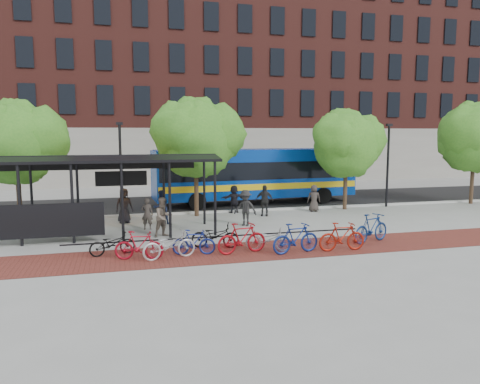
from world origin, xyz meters
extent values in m
plane|color=#9E9E99|center=(0.00, 0.00, 0.00)|extent=(160.00, 160.00, 0.00)
cube|color=black|center=(0.00, 8.00, 0.01)|extent=(160.00, 8.00, 0.01)
cube|color=#B7B7B2|center=(0.00, 4.00, 0.06)|extent=(160.00, 0.25, 0.12)
cube|color=maroon|center=(-2.00, -5.00, 0.00)|extent=(24.00, 3.00, 0.01)
cube|color=black|center=(-3.30, -4.10, 0.00)|extent=(12.00, 0.05, 0.95)
cube|color=#5D2620|center=(10.00, 26.00, 10.00)|extent=(55.00, 14.00, 20.00)
cube|color=#7A664C|center=(-16.00, 40.00, 15.00)|extent=(22.00, 22.00, 30.00)
cylinder|color=black|center=(-11.00, -1.85, 1.65)|extent=(0.12, 0.12, 3.30)
cylinder|color=black|center=(-11.00, 0.85, 1.65)|extent=(0.12, 0.12, 3.30)
cylinder|color=black|center=(-9.00, -1.85, 1.65)|extent=(0.12, 0.12, 3.30)
cylinder|color=black|center=(-9.00, 0.85, 1.65)|extent=(0.12, 0.12, 3.30)
cylinder|color=black|center=(-7.00, -1.85, 1.65)|extent=(0.12, 0.12, 3.30)
cylinder|color=black|center=(-7.00, 0.85, 1.65)|extent=(0.12, 0.12, 3.30)
cylinder|color=black|center=(-5.00, -1.85, 1.65)|extent=(0.12, 0.12, 3.30)
cylinder|color=black|center=(-5.00, 0.85, 1.65)|extent=(0.12, 0.12, 3.30)
cylinder|color=black|center=(-3.00, -1.85, 1.65)|extent=(0.12, 0.12, 3.30)
cylinder|color=black|center=(-3.00, 0.85, 1.65)|extent=(0.12, 0.12, 3.30)
cube|color=black|center=(-10.00, -1.90, 1.00)|extent=(4.50, 0.08, 1.40)
cube|color=black|center=(-8.00, -1.20, 3.45)|extent=(10.60, 1.65, 0.29)
cube|color=black|center=(-8.00, 0.20, 3.45)|extent=(10.60, 1.65, 0.29)
cube|color=black|center=(-8.00, 0.90, 3.05)|extent=(9.00, 0.10, 0.40)
cube|color=black|center=(-7.00, 0.95, 2.40)|extent=(2.40, 0.12, 0.70)
cube|color=#FF7200|center=(-7.00, 1.03, 2.40)|extent=(2.20, 0.02, 0.55)
cylinder|color=#382619|center=(-12.00, 3.30, 1.19)|extent=(0.24, 0.24, 2.38)
sphere|color=#377E21|center=(-12.00, 3.30, 3.98)|extent=(4.00, 4.00, 4.00)
sphere|color=#377E21|center=(-11.00, 3.50, 4.28)|extent=(3.20, 3.20, 3.20)
sphere|color=#377E21|center=(-11.90, 3.70, 4.78)|extent=(2.80, 2.80, 2.80)
cylinder|color=#382619|center=(-3.00, 3.30, 1.26)|extent=(0.24, 0.24, 2.52)
sphere|color=#377E21|center=(-3.00, 3.30, 4.20)|extent=(4.20, 4.20, 4.20)
sphere|color=#377E21|center=(-1.95, 3.50, 4.50)|extent=(3.36, 3.36, 3.36)
sphere|color=#377E21|center=(-3.84, 3.00, 4.60)|extent=(3.15, 3.15, 3.15)
sphere|color=#377E21|center=(-2.90, 3.70, 5.00)|extent=(2.94, 2.94, 2.94)
cylinder|color=#382619|center=(6.00, 3.30, 1.14)|extent=(0.24, 0.24, 2.27)
sphere|color=#377E21|center=(6.00, 3.30, 3.79)|extent=(3.80, 3.80, 3.80)
sphere|color=#377E21|center=(6.95, 3.50, 4.09)|extent=(3.04, 3.04, 3.04)
sphere|color=#377E21|center=(5.24, 3.00, 4.20)|extent=(2.85, 2.85, 2.85)
sphere|color=#377E21|center=(6.10, 3.70, 4.59)|extent=(2.66, 2.66, 2.66)
cylinder|color=#382619|center=(15.00, 3.30, 1.22)|extent=(0.24, 0.24, 2.45)
sphere|color=#377E21|center=(15.00, 3.30, 4.21)|extent=(4.40, 4.40, 4.40)
sphere|color=#377E21|center=(14.12, 3.00, 4.61)|extent=(3.30, 3.30, 3.30)
sphere|color=#377E21|center=(15.10, 3.70, 5.01)|extent=(3.08, 3.08, 3.08)
cylinder|color=black|center=(-7.00, 3.60, 2.50)|extent=(0.14, 0.14, 5.00)
cube|color=black|center=(-7.00, 3.60, 5.05)|extent=(0.35, 0.20, 0.15)
cylinder|color=black|center=(9.00, 3.60, 2.50)|extent=(0.14, 0.14, 5.00)
cube|color=black|center=(9.00, 3.60, 5.05)|extent=(0.35, 0.20, 0.15)
cube|color=#083598|center=(1.44, 6.83, 1.99)|extent=(13.21, 3.60, 2.99)
cube|color=black|center=(1.44, 6.83, 2.23)|extent=(12.95, 3.63, 1.09)
cube|color=yellow|center=(1.44, 6.83, 1.25)|extent=(13.08, 3.65, 0.38)
cube|color=#083598|center=(1.44, 6.83, 3.43)|extent=(12.93, 3.31, 0.20)
cylinder|color=black|center=(-2.65, 5.17, 0.52)|extent=(1.06, 0.37, 1.05)
cylinder|color=black|center=(-2.82, 8.00, 0.52)|extent=(1.06, 0.37, 1.05)
cylinder|color=black|center=(5.69, 5.67, 0.52)|extent=(1.06, 0.37, 1.05)
cylinder|color=black|center=(5.52, 8.50, 0.52)|extent=(1.06, 0.37, 1.05)
imported|color=black|center=(-7.43, -4.26, 0.45)|extent=(1.80, 0.97, 0.90)
imported|color=maroon|center=(-6.48, -5.17, 0.53)|extent=(1.83, 0.86, 1.06)
imported|color=#B8B7BA|center=(-5.42, -5.30, 0.52)|extent=(2.10, 1.14, 1.05)
imported|color=navy|center=(-4.46, -5.00, 0.49)|extent=(1.67, 0.72, 0.97)
imported|color=black|center=(-3.47, -4.14, 0.50)|extent=(2.02, 1.19, 1.00)
imported|color=maroon|center=(-2.66, -5.24, 0.60)|extent=(2.04, 0.86, 1.19)
imported|color=#9D9D9F|center=(-1.58, -5.10, 0.46)|extent=(1.86, 1.30, 0.93)
imported|color=navy|center=(-0.68, -5.74, 0.59)|extent=(2.02, 0.87, 1.18)
imported|color=maroon|center=(1.19, -5.83, 0.57)|extent=(1.90, 0.60, 1.13)
imported|color=navy|center=(3.03, -4.86, 0.62)|extent=(2.12, 1.30, 1.23)
imported|color=black|center=(-6.90, 2.17, 0.89)|extent=(0.99, 0.77, 1.78)
imported|color=#3B352F|center=(-5.87, 0.21, 0.76)|extent=(0.63, 0.50, 1.52)
imported|color=#1D2745|center=(-5.12, 1.32, 0.86)|extent=(1.02, 0.92, 1.73)
imported|color=#262626|center=(0.62, 2.34, 0.86)|extent=(1.09, 0.77, 1.71)
imported|color=black|center=(-0.74, 3.80, 0.79)|extent=(1.52, 0.65, 1.59)
imported|color=#39322E|center=(3.87, 3.01, 0.78)|extent=(0.86, 0.67, 1.56)
imported|color=brown|center=(-5.26, -1.50, 0.88)|extent=(1.05, 0.96, 1.76)
imported|color=#242424|center=(-1.12, -0.07, 0.89)|extent=(1.32, 1.20, 1.78)
camera|label=1|loc=(-7.10, -22.02, 4.54)|focal=35.00mm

